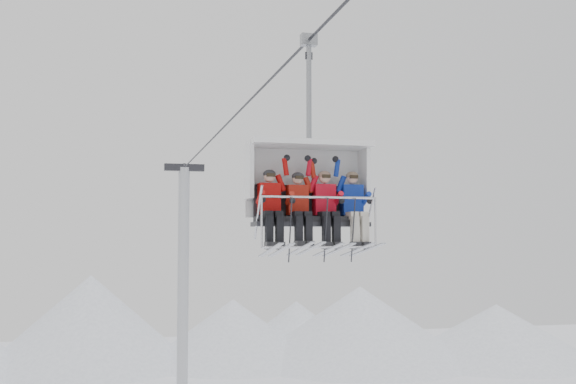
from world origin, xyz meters
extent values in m
cone|color=white|center=(-5.00, 44.00, 3.50)|extent=(16.00, 16.00, 7.00)
cone|color=white|center=(6.00, 43.00, 2.50)|extent=(14.00, 14.00, 5.00)
cone|color=white|center=(16.00, 41.00, 3.00)|extent=(18.00, 18.00, 6.00)
cone|color=white|center=(27.00, 39.00, 2.25)|extent=(16.00, 16.00, 4.50)
cone|color=white|center=(12.00, 46.00, 2.25)|extent=(12.00, 12.00, 4.50)
cylinder|color=#AFB2B7|center=(0.00, 22.00, 6.65)|extent=(0.56, 0.56, 13.30)
cube|color=#29292E|center=(0.00, 22.00, 13.30)|extent=(2.00, 0.35, 0.35)
cylinder|color=#29292E|center=(0.00, 0.00, 13.30)|extent=(0.06, 50.00, 0.06)
cube|color=black|center=(0.00, -1.73, 9.95)|extent=(2.02, 0.55, 0.10)
cube|color=black|center=(0.00, -1.47, 10.29)|extent=(2.02, 0.10, 0.59)
cube|color=#29292E|center=(0.00, -1.73, 9.86)|extent=(2.11, 0.60, 0.08)
cube|color=silver|center=(0.00, -1.25, 10.66)|extent=(2.25, 0.10, 1.34)
cube|color=silver|center=(0.00, -1.65, 11.33)|extent=(2.25, 0.90, 0.10)
cylinder|color=silver|center=(0.00, -2.28, 10.32)|extent=(2.06, 0.04, 0.04)
cylinder|color=silver|center=(0.00, -2.35, 9.45)|extent=(2.06, 0.04, 0.04)
cylinder|color=gray|center=(0.00, -1.63, 12.32)|extent=(0.10, 0.10, 1.97)
cube|color=gray|center=(0.00, -1.63, 13.30)|extent=(0.30, 0.18, 0.22)
cube|color=#B50D0B|center=(-0.77, -1.69, 10.31)|extent=(0.39, 0.26, 0.57)
sphere|color=tan|center=(-0.77, -1.73, 10.72)|extent=(0.21, 0.21, 0.21)
cube|color=black|center=(-0.86, -2.13, 9.77)|extent=(0.13, 0.15, 0.46)
cube|color=black|center=(-0.67, -2.13, 9.77)|extent=(0.13, 0.15, 0.46)
cube|color=silver|center=(-0.86, -2.23, 9.40)|extent=(0.09, 1.69, 0.26)
cube|color=silver|center=(-0.67, -2.23, 9.40)|extent=(0.09, 1.69, 0.26)
cube|color=#A31B0F|center=(-0.24, -1.69, 10.30)|extent=(0.37, 0.25, 0.55)
sphere|color=tan|center=(-0.24, -1.73, 10.69)|extent=(0.20, 0.20, 0.20)
cube|color=black|center=(-0.33, -2.13, 9.78)|extent=(0.12, 0.15, 0.44)
cube|color=black|center=(-0.15, -2.13, 9.78)|extent=(0.12, 0.15, 0.44)
cube|color=silver|center=(-0.33, -2.23, 9.42)|extent=(0.08, 1.69, 0.26)
cube|color=silver|center=(-0.15, -2.23, 9.42)|extent=(0.08, 1.69, 0.26)
cube|color=red|center=(0.27, -1.69, 10.31)|extent=(0.39, 0.26, 0.57)
sphere|color=tan|center=(0.27, -1.73, 10.72)|extent=(0.21, 0.21, 0.21)
cube|color=black|center=(0.18, -2.13, 9.77)|extent=(0.13, 0.15, 0.46)
cube|color=black|center=(0.36, -2.13, 9.77)|extent=(0.13, 0.15, 0.46)
cube|color=silver|center=(0.18, -2.23, 9.40)|extent=(0.09, 1.69, 0.26)
cube|color=silver|center=(0.36, -2.23, 9.40)|extent=(0.09, 1.69, 0.26)
cube|color=#112C96|center=(0.80, -1.69, 10.31)|extent=(0.39, 0.26, 0.57)
sphere|color=tan|center=(0.80, -1.73, 10.72)|extent=(0.21, 0.21, 0.21)
cube|color=beige|center=(0.71, -2.13, 9.77)|extent=(0.13, 0.15, 0.46)
cube|color=beige|center=(0.89, -2.13, 9.77)|extent=(0.13, 0.15, 0.46)
cube|color=silver|center=(0.71, -2.23, 9.40)|extent=(0.09, 1.69, 0.26)
cube|color=silver|center=(0.89, -2.23, 9.40)|extent=(0.09, 1.69, 0.26)
camera|label=1|loc=(-3.52, -14.36, 9.53)|focal=45.00mm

